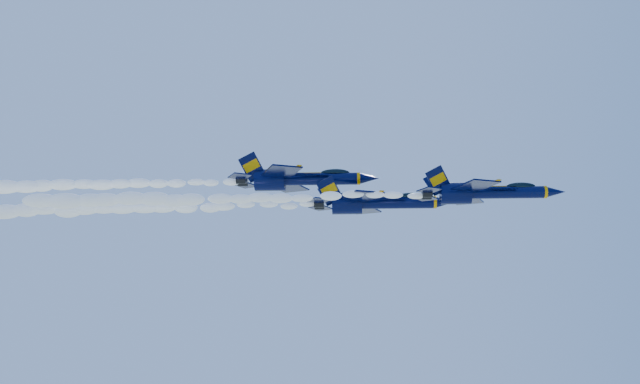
{
  "coord_description": "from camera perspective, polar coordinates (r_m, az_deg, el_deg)",
  "views": [
    {
      "loc": [
        6.02,
        -91.49,
        132.06
      ],
      "look_at": [
        1.52,
        -4.08,
        151.67
      ],
      "focal_mm": 40.0,
      "sensor_mm": 36.0,
      "label": 1
    }
  ],
  "objects": [
    {
      "name": "jet_lead",
      "position": [
        84.75,
        12.98,
        -0.02
      ],
      "size": [
        16.47,
        13.51,
        6.12
      ],
      "color": "black"
    },
    {
      "name": "smoke_trail_jet_lead",
      "position": [
        84.8,
        -7.73,
        -0.53
      ],
      "size": [
        46.87,
        1.97,
        1.77
      ],
      "primitive_type": "ellipsoid",
      "color": "white"
    },
    {
      "name": "smoke_trail_jet_second",
      "position": [
        93.74,
        -14.84,
        -1.27
      ],
      "size": [
        46.87,
        2.1,
        1.89
      ],
      "primitive_type": "ellipsoid",
      "color": "white"
    },
    {
      "name": "jet_third",
      "position": [
        96.29,
        -1.75,
        1.06
      ],
      "size": [
        19.23,
        15.77,
        7.15
      ],
      "color": "black"
    },
    {
      "name": "jet_second",
      "position": [
        89.41,
        4.42,
        -0.84
      ],
      "size": [
        17.56,
        14.41,
        6.53
      ],
      "color": "black"
    },
    {
      "name": "smoke_trail_jet_third",
      "position": [
        103.65,
        -19.47,
        0.55
      ],
      "size": [
        46.87,
        2.3,
        2.07
      ],
      "primitive_type": "ellipsoid",
      "color": "white"
    }
  ]
}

